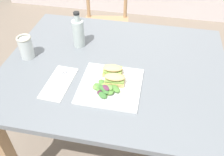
{
  "coord_description": "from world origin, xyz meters",
  "views": [
    {
      "loc": [
        0.19,
        -1.0,
        1.57
      ],
      "look_at": [
        0.01,
        -0.12,
        0.76
      ],
      "focal_mm": 39.48,
      "sensor_mm": 36.0,
      "label": 1
    }
  ],
  "objects_px": {
    "plate_lunch": "(110,86)",
    "sandwich_half_back": "(113,70)",
    "fork_on_napkin": "(60,80)",
    "mason_jar_iced_tea": "(26,48)",
    "dining_table": "(114,82)",
    "bottle_cold_brew": "(79,34)",
    "sandwich_half_front": "(115,79)",
    "chair_wooden_far": "(106,24)"
  },
  "relations": [
    {
      "from": "sandwich_half_back",
      "to": "bottle_cold_brew",
      "type": "relative_size",
      "value": 0.48
    },
    {
      "from": "chair_wooden_far",
      "to": "fork_on_napkin",
      "type": "xyz_separation_m",
      "value": [
        0.01,
        -1.09,
        0.3
      ]
    },
    {
      "from": "plate_lunch",
      "to": "bottle_cold_brew",
      "type": "xyz_separation_m",
      "value": [
        -0.25,
        0.31,
        0.07
      ]
    },
    {
      "from": "fork_on_napkin",
      "to": "mason_jar_iced_tea",
      "type": "xyz_separation_m",
      "value": [
        -0.25,
        0.16,
        0.05
      ]
    },
    {
      "from": "mason_jar_iced_tea",
      "to": "dining_table",
      "type": "bearing_deg",
      "value": 1.8
    },
    {
      "from": "dining_table",
      "to": "mason_jar_iced_tea",
      "type": "relative_size",
      "value": 9.24
    },
    {
      "from": "plate_lunch",
      "to": "sandwich_half_front",
      "type": "relative_size",
      "value": 2.9
    },
    {
      "from": "mason_jar_iced_tea",
      "to": "sandwich_half_front",
      "type": "bearing_deg",
      "value": -14.42
    },
    {
      "from": "chair_wooden_far",
      "to": "sandwich_half_front",
      "type": "bearing_deg",
      "value": -75.37
    },
    {
      "from": "dining_table",
      "to": "plate_lunch",
      "type": "relative_size",
      "value": 4.02
    },
    {
      "from": "fork_on_napkin",
      "to": "chair_wooden_far",
      "type": "bearing_deg",
      "value": 90.44
    },
    {
      "from": "sandwich_half_front",
      "to": "chair_wooden_far",
      "type": "bearing_deg",
      "value": 104.63
    },
    {
      "from": "fork_on_napkin",
      "to": "mason_jar_iced_tea",
      "type": "distance_m",
      "value": 0.3
    },
    {
      "from": "dining_table",
      "to": "fork_on_napkin",
      "type": "bearing_deg",
      "value": -144.53
    },
    {
      "from": "dining_table",
      "to": "mason_jar_iced_tea",
      "type": "bearing_deg",
      "value": -178.2
    },
    {
      "from": "dining_table",
      "to": "sandwich_half_front",
      "type": "height_order",
      "value": "sandwich_half_front"
    },
    {
      "from": "chair_wooden_far",
      "to": "bottle_cold_brew",
      "type": "bearing_deg",
      "value": -89.18
    },
    {
      "from": "chair_wooden_far",
      "to": "sandwich_half_front",
      "type": "xyz_separation_m",
      "value": [
        0.28,
        -1.07,
        0.33
      ]
    },
    {
      "from": "chair_wooden_far",
      "to": "mason_jar_iced_tea",
      "type": "bearing_deg",
      "value": -104.19
    },
    {
      "from": "sandwich_half_front",
      "to": "sandwich_half_back",
      "type": "xyz_separation_m",
      "value": [
        -0.02,
        0.06,
        0.0
      ]
    },
    {
      "from": "dining_table",
      "to": "sandwich_half_back",
      "type": "relative_size",
      "value": 11.65
    },
    {
      "from": "sandwich_half_back",
      "to": "bottle_cold_brew",
      "type": "distance_m",
      "value": 0.34
    },
    {
      "from": "fork_on_napkin",
      "to": "sandwich_half_back",
      "type": "bearing_deg",
      "value": 19.22
    },
    {
      "from": "plate_lunch",
      "to": "fork_on_napkin",
      "type": "height_order",
      "value": "plate_lunch"
    },
    {
      "from": "mason_jar_iced_tea",
      "to": "plate_lunch",
      "type": "bearing_deg",
      "value": -16.36
    },
    {
      "from": "sandwich_half_front",
      "to": "mason_jar_iced_tea",
      "type": "relative_size",
      "value": 0.79
    },
    {
      "from": "plate_lunch",
      "to": "fork_on_napkin",
      "type": "relative_size",
      "value": 1.59
    },
    {
      "from": "bottle_cold_brew",
      "to": "mason_jar_iced_tea",
      "type": "height_order",
      "value": "bottle_cold_brew"
    },
    {
      "from": "dining_table",
      "to": "plate_lunch",
      "type": "xyz_separation_m",
      "value": [
        0.01,
        -0.16,
        0.13
      ]
    },
    {
      "from": "plate_lunch",
      "to": "bottle_cold_brew",
      "type": "bearing_deg",
      "value": 128.85
    },
    {
      "from": "chair_wooden_far",
      "to": "bottle_cold_brew",
      "type": "xyz_separation_m",
      "value": [
        0.01,
        -0.77,
        0.37
      ]
    },
    {
      "from": "mason_jar_iced_tea",
      "to": "chair_wooden_far",
      "type": "bearing_deg",
      "value": 75.81
    },
    {
      "from": "dining_table",
      "to": "chair_wooden_far",
      "type": "height_order",
      "value": "chair_wooden_far"
    },
    {
      "from": "fork_on_napkin",
      "to": "plate_lunch",
      "type": "bearing_deg",
      "value": 2.08
    },
    {
      "from": "plate_lunch",
      "to": "sandwich_half_back",
      "type": "xyz_separation_m",
      "value": [
        -0.0,
        0.08,
        0.03
      ]
    },
    {
      "from": "plate_lunch",
      "to": "sandwich_half_back",
      "type": "bearing_deg",
      "value": 93.52
    },
    {
      "from": "plate_lunch",
      "to": "mason_jar_iced_tea",
      "type": "bearing_deg",
      "value": 163.64
    },
    {
      "from": "dining_table",
      "to": "sandwich_half_front",
      "type": "distance_m",
      "value": 0.22
    },
    {
      "from": "plate_lunch",
      "to": "dining_table",
      "type": "bearing_deg",
      "value": 94.74
    },
    {
      "from": "plate_lunch",
      "to": "sandwich_half_back",
      "type": "height_order",
      "value": "sandwich_half_back"
    },
    {
      "from": "dining_table",
      "to": "fork_on_napkin",
      "type": "height_order",
      "value": "fork_on_napkin"
    },
    {
      "from": "fork_on_napkin",
      "to": "bottle_cold_brew",
      "type": "relative_size",
      "value": 0.88
    }
  ]
}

